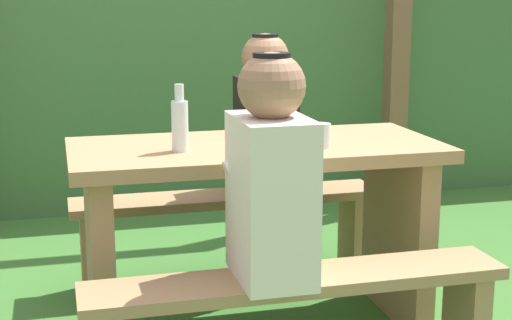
% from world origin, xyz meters
% --- Properties ---
extents(hedge_backdrop, '(6.40, 0.99, 1.66)m').
position_xyz_m(hedge_backdrop, '(0.00, 2.32, 0.83)').
color(hedge_backdrop, '#3C6735').
rests_on(hedge_backdrop, ground_plane).
extents(pergola_post_right, '(0.12, 0.12, 2.29)m').
position_xyz_m(pergola_post_right, '(1.29, 1.55, 1.15)').
color(pergola_post_right, brown).
rests_on(pergola_post_right, ground_plane).
extents(picnic_table, '(1.40, 0.64, 0.75)m').
position_xyz_m(picnic_table, '(0.00, 0.00, 0.51)').
color(picnic_table, '#9E7A51').
rests_on(picnic_table, ground_plane).
extents(bench_near, '(1.40, 0.24, 0.42)m').
position_xyz_m(bench_near, '(0.00, -0.53, 0.30)').
color(bench_near, '#9E7A51').
rests_on(bench_near, ground_plane).
extents(bench_far, '(1.40, 0.24, 0.42)m').
position_xyz_m(bench_far, '(0.00, 0.53, 0.30)').
color(bench_far, '#9E7A51').
rests_on(bench_far, ground_plane).
extents(person_white_shirt, '(0.25, 0.35, 0.72)m').
position_xyz_m(person_white_shirt, '(-0.09, -0.53, 0.75)').
color(person_white_shirt, silver).
rests_on(person_white_shirt, bench_near).
extents(person_black_coat, '(0.25, 0.35, 0.72)m').
position_xyz_m(person_black_coat, '(0.18, 0.53, 0.75)').
color(person_black_coat, black).
rests_on(person_black_coat, bench_far).
extents(drinking_glass, '(0.07, 0.07, 0.09)m').
position_xyz_m(drinking_glass, '(0.22, -0.12, 0.80)').
color(drinking_glass, silver).
rests_on(drinking_glass, picnic_table).
extents(bottle_left, '(0.06, 0.06, 0.24)m').
position_xyz_m(bottle_left, '(-0.30, -0.07, 0.86)').
color(bottle_left, silver).
rests_on(bottle_left, picnic_table).
extents(cell_phone, '(0.12, 0.16, 0.01)m').
position_xyz_m(cell_phone, '(0.12, 0.00, 0.76)').
color(cell_phone, black).
rests_on(cell_phone, picnic_table).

